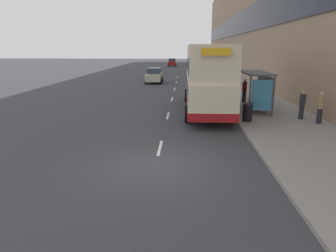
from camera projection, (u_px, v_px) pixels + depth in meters
The scene contains 19 objects.
ground_plane at pixel (155, 167), 10.73m from camera, with size 220.00×220.00×0.00m, color #38383D.
pavement at pixel (219, 74), 47.56m from camera, with size 5.00×93.00×0.14m.
terrace_facade at pixel (248, 18), 45.23m from camera, with size 3.10×93.00×16.91m.
lane_mark_0 at pixel (160, 148), 12.73m from camera, with size 0.12×2.00×0.01m.
lane_mark_1 at pixel (168, 116), 18.75m from camera, with size 0.12×2.00×0.01m.
lane_mark_2 at pixel (172, 99), 24.78m from camera, with size 0.12×2.00×0.01m.
lane_mark_3 at pixel (174, 89), 30.80m from camera, with size 0.12×2.00×0.01m.
lane_mark_4 at pixel (176, 82), 36.82m from camera, with size 0.12×2.00×0.01m.
lane_mark_5 at pixel (177, 78), 42.84m from camera, with size 0.12×2.00×0.01m.
bus_shelter at pixel (259, 84), 19.21m from camera, with size 1.60×4.20×2.48m.
double_decker_bus_near at pixel (207, 77), 19.64m from camera, with size 2.85×10.64×4.30m.
car_0 at pixel (154, 76), 36.25m from camera, with size 1.99×4.13×1.78m.
car_1 at pixel (199, 73), 39.82m from camera, with size 2.08×4.48×1.67m.
car_2 at pixel (172, 62), 69.75m from camera, with size 1.95×3.89×1.73m.
pedestrian_at_shelter at pixel (320, 107), 16.10m from camera, with size 0.34×0.34×1.73m.
pedestrian_1 at pixel (244, 90), 22.41m from camera, with size 0.35×0.35×1.77m.
pedestrian_2 at pixel (302, 105), 17.07m from camera, with size 0.32×0.32×1.64m.
pedestrian_3 at pixel (257, 89), 23.50m from camera, with size 0.34×0.34×1.72m.
litter_bin at pixel (248, 112), 16.66m from camera, with size 0.55×0.55×1.05m.
Camera 1 is at (1.00, -9.97, 4.13)m, focal length 32.00 mm.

